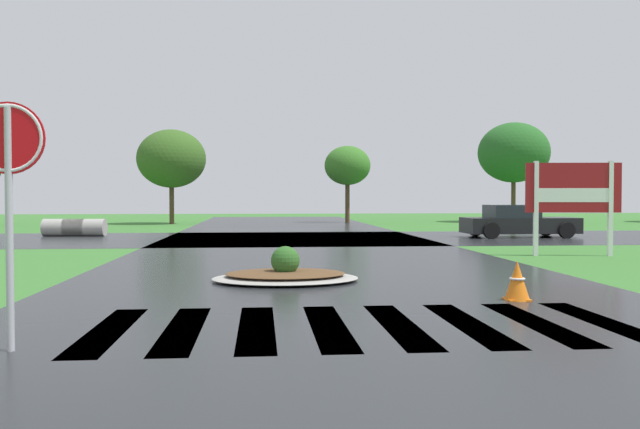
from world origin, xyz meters
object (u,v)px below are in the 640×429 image
estate_billboard (573,193)px  car_white_sedan (518,222)px  traffic_cone (517,281)px  stop_sign (9,166)px  drainage_pipe_stack (74,228)px  median_island (285,274)px

estate_billboard → car_white_sedan: estate_billboard is taller
traffic_cone → stop_sign: bearing=-157.0°
car_white_sedan → drainage_pipe_stack: size_ratio=1.74×
estate_billboard → stop_sign: bearing=50.0°
drainage_pipe_stack → stop_sign: bearing=-76.4°
stop_sign → traffic_cone: (6.66, 2.83, -1.66)m
traffic_cone → median_island: bearing=142.9°
stop_sign → car_white_sedan: (12.99, 18.56, -1.36)m
median_island → car_white_sedan: (9.88, 13.03, 0.47)m
car_white_sedan → stop_sign: bearing=-125.3°
car_white_sedan → median_island: bearing=-127.5°
median_island → car_white_sedan: size_ratio=0.63×
drainage_pipe_stack → median_island: bearing=-62.0°
drainage_pipe_stack → car_white_sedan: bearing=-7.3°
stop_sign → car_white_sedan: bearing=55.6°
estate_billboard → drainage_pipe_stack: 19.50m
car_white_sedan → estate_billboard: bearing=-102.3°
stop_sign → drainage_pipe_stack: stop_sign is taller
stop_sign → estate_billboard: size_ratio=1.00×
estate_billboard → car_white_sedan: size_ratio=0.58×
median_island → estate_billboard: bearing=30.3°
stop_sign → drainage_pipe_stack: size_ratio=1.02×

